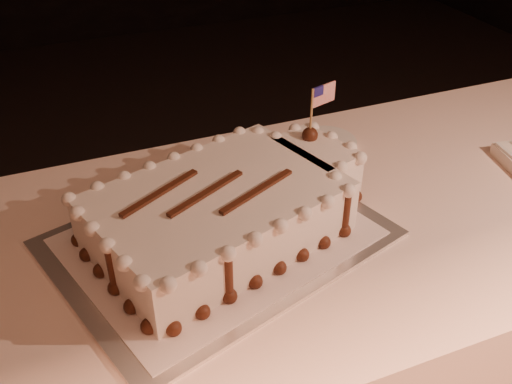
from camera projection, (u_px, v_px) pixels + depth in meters
name	position (u px, v px, depth m)	size (l,w,h in m)	color
banquet_table	(258.00, 352.00, 1.36)	(2.40, 0.80, 0.75)	#FFD9C5
cake_board	(218.00, 238.00, 1.12)	(0.61, 0.45, 0.01)	silver
doily	(218.00, 236.00, 1.12)	(0.54, 0.41, 0.00)	silver
sheet_cake	(231.00, 207.00, 1.10)	(0.60, 0.43, 0.23)	white
side_plate	(325.00, 142.00, 1.43)	(0.16, 0.16, 0.01)	white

